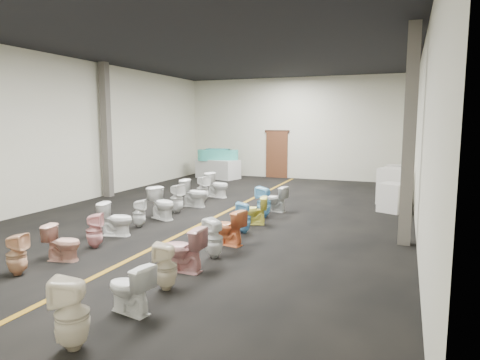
% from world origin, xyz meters
% --- Properties ---
extents(floor, '(16.00, 16.00, 0.00)m').
position_xyz_m(floor, '(0.00, 0.00, 0.00)').
color(floor, black).
rests_on(floor, ground).
extents(ceiling, '(16.00, 16.00, 0.00)m').
position_xyz_m(ceiling, '(0.00, 0.00, 4.50)').
color(ceiling, black).
rests_on(ceiling, ground).
extents(wall_back, '(10.00, 0.00, 10.00)m').
position_xyz_m(wall_back, '(0.00, 8.00, 2.25)').
color(wall_back, beige).
rests_on(wall_back, ground).
extents(wall_left, '(0.00, 16.00, 16.00)m').
position_xyz_m(wall_left, '(-5.00, 0.00, 2.25)').
color(wall_left, beige).
rests_on(wall_left, ground).
extents(wall_right, '(0.00, 16.00, 16.00)m').
position_xyz_m(wall_right, '(5.00, 0.00, 2.25)').
color(wall_right, beige).
rests_on(wall_right, ground).
extents(aisle_stripe, '(0.12, 15.60, 0.01)m').
position_xyz_m(aisle_stripe, '(0.00, 0.00, 0.00)').
color(aisle_stripe, '#865D13').
rests_on(aisle_stripe, floor).
extents(back_door, '(1.00, 0.10, 2.10)m').
position_xyz_m(back_door, '(-0.80, 7.94, 1.05)').
color(back_door, '#562D19').
rests_on(back_door, floor).
extents(door_frame, '(1.15, 0.08, 0.10)m').
position_xyz_m(door_frame, '(-0.80, 7.95, 2.12)').
color(door_frame, '#331C11').
rests_on(door_frame, back_door).
extents(column_left, '(0.25, 0.25, 4.50)m').
position_xyz_m(column_left, '(-4.75, 1.00, 2.25)').
color(column_left, '#59544C').
rests_on(column_left, floor).
extents(column_right, '(0.25, 0.25, 4.50)m').
position_xyz_m(column_right, '(4.75, -1.50, 2.25)').
color(column_right, '#59544C').
rests_on(column_right, floor).
extents(display_table, '(2.09, 1.42, 0.85)m').
position_xyz_m(display_table, '(-3.20, 6.71, 0.42)').
color(display_table, silver).
rests_on(display_table, floor).
extents(bathtub, '(1.83, 0.91, 0.55)m').
position_xyz_m(bathtub, '(-3.20, 6.71, 1.07)').
color(bathtub, '#41BCAB').
rests_on(bathtub, display_table).
extents(appliance_crate_a, '(0.84, 0.84, 0.82)m').
position_xyz_m(appliance_crate_a, '(4.40, 1.84, 0.41)').
color(appliance_crate_a, silver).
rests_on(appliance_crate_a, floor).
extents(appliance_crate_b, '(1.02, 1.02, 1.12)m').
position_xyz_m(appliance_crate_b, '(4.40, 3.10, 0.56)').
color(appliance_crate_b, silver).
rests_on(appliance_crate_b, floor).
extents(appliance_crate_c, '(0.95, 0.95, 0.95)m').
position_xyz_m(appliance_crate_c, '(4.40, 4.38, 0.48)').
color(appliance_crate_c, silver).
rests_on(appliance_crate_c, floor).
extents(appliance_crate_d, '(0.73, 0.73, 0.94)m').
position_xyz_m(appliance_crate_d, '(4.40, 6.15, 0.47)').
color(appliance_crate_d, beige).
rests_on(appliance_crate_d, floor).
extents(toilet_left_1, '(0.40, 0.39, 0.72)m').
position_xyz_m(toilet_left_1, '(-1.25, -5.81, 0.36)').
color(toilet_left_1, '#E2AA7F').
rests_on(toilet_left_1, floor).
extents(toilet_left_2, '(0.72, 0.51, 0.67)m').
position_xyz_m(toilet_left_2, '(-1.11, -4.93, 0.34)').
color(toilet_left_2, tan).
rests_on(toilet_left_2, floor).
extents(toilet_left_3, '(0.44, 0.43, 0.72)m').
position_xyz_m(toilet_left_3, '(-1.11, -4.08, 0.36)').
color(toilet_left_3, '#EAA4A5').
rests_on(toilet_left_3, floor).
extents(toilet_left_4, '(0.81, 0.57, 0.76)m').
position_xyz_m(toilet_left_4, '(-1.30, -3.12, 0.38)').
color(toilet_left_4, white).
rests_on(toilet_left_4, floor).
extents(toilet_left_5, '(0.40, 0.40, 0.68)m').
position_xyz_m(toilet_left_5, '(-1.27, -2.28, 0.34)').
color(toilet_left_5, silver).
rests_on(toilet_left_5, floor).
extents(toilet_left_6, '(0.93, 0.74, 0.83)m').
position_xyz_m(toilet_left_6, '(-1.21, -1.31, 0.41)').
color(toilet_left_6, white).
rests_on(toilet_left_6, floor).
extents(toilet_left_7, '(0.48, 0.47, 0.82)m').
position_xyz_m(toilet_left_7, '(-1.23, -0.51, 0.41)').
color(toilet_left_7, white).
rests_on(toilet_left_7, floor).
extents(toilet_left_8, '(0.81, 0.47, 0.82)m').
position_xyz_m(toilet_left_8, '(-1.19, 0.47, 0.41)').
color(toilet_left_8, white).
rests_on(toilet_left_8, floor).
extents(toilet_left_9, '(0.50, 0.50, 0.84)m').
position_xyz_m(toilet_left_9, '(-1.30, 1.28, 0.42)').
color(toilet_left_9, white).
rests_on(toilet_left_9, floor).
extents(toilet_left_10, '(0.89, 0.61, 0.83)m').
position_xyz_m(toilet_left_10, '(-1.21, 2.22, 0.42)').
color(toilet_left_10, white).
rests_on(toilet_left_10, floor).
extents(toilet_right_0, '(0.51, 0.51, 0.85)m').
position_xyz_m(toilet_right_0, '(1.32, -7.34, 0.42)').
color(toilet_right_0, beige).
rests_on(toilet_right_0, floor).
extents(toilet_right_1, '(0.74, 0.52, 0.69)m').
position_xyz_m(toilet_right_1, '(1.35, -6.32, 0.35)').
color(toilet_right_1, white).
rests_on(toilet_right_1, floor).
extents(toilet_right_2, '(0.42, 0.41, 0.74)m').
position_xyz_m(toilet_right_2, '(1.39, -5.45, 0.37)').
color(toilet_right_2, beige).
rests_on(toilet_right_2, floor).
extents(toilet_right_3, '(0.78, 0.46, 0.78)m').
position_xyz_m(toilet_right_3, '(1.23, -4.64, 0.39)').
color(toilet_right_3, '#D19290').
rests_on(toilet_right_3, floor).
extents(toilet_right_4, '(0.46, 0.45, 0.75)m').
position_xyz_m(toilet_right_4, '(1.42, -3.78, 0.38)').
color(toilet_right_4, silver).
rests_on(toilet_right_4, floor).
extents(toilet_right_5, '(0.81, 0.58, 0.75)m').
position_xyz_m(toilet_right_5, '(1.32, -2.89, 0.38)').
color(toilet_right_5, '#E87D46').
rests_on(toilet_right_5, floor).
extents(toilet_right_6, '(0.37, 0.37, 0.72)m').
position_xyz_m(toilet_right_6, '(1.30, -1.88, 0.36)').
color(toilet_right_6, '#77BFE8').
rests_on(toilet_right_6, floor).
extents(toilet_right_7, '(0.77, 0.55, 0.71)m').
position_xyz_m(toilet_right_7, '(1.22, -1.00, 0.35)').
color(toilet_right_7, '#F5EC5D').
rests_on(toilet_right_7, floor).
extents(toilet_right_8, '(0.43, 0.42, 0.84)m').
position_xyz_m(toilet_right_8, '(1.22, -0.16, 0.42)').
color(toilet_right_8, '#7AC8F2').
rests_on(toilet_right_8, floor).
extents(toilet_right_9, '(0.78, 0.53, 0.74)m').
position_xyz_m(toilet_right_9, '(1.28, 0.67, 0.37)').
color(toilet_right_9, silver).
rests_on(toilet_right_9, floor).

